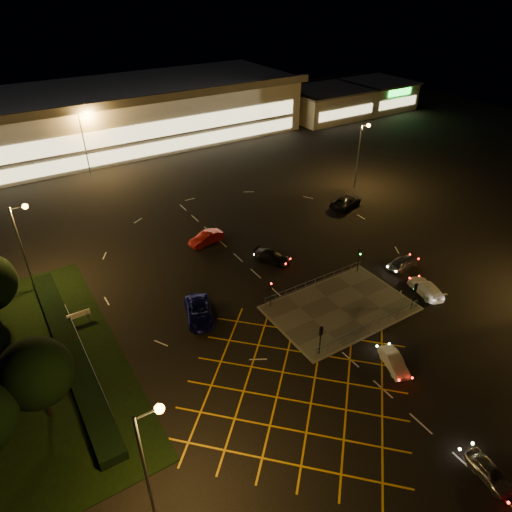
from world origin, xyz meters
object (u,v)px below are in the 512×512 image
car_queue_white (394,362)px  car_right_silver (403,262)px  car_circ_red (206,238)px  signal_nw (270,289)px  signal_ne (359,255)px  signal_se (415,291)px  car_near_silver (489,472)px  car_east_grey (346,202)px  car_approach_white (426,288)px  signal_sw (321,335)px  car_far_dkgrey (272,257)px  car_left_blue (199,312)px

car_queue_white → car_right_silver: bearing=59.6°
car_queue_white → car_circ_red: (-4.27, 27.70, 0.14)m
car_circ_red → car_queue_white: bearing=-0.5°
signal_nw → signal_ne: (12.00, 0.00, 0.00)m
signal_ne → car_circ_red: size_ratio=0.68×
signal_se → signal_ne: 7.99m
car_near_silver → car_right_silver: car_right_silver is taller
car_circ_red → car_near_silver: bearing=-6.1°
signal_se → car_east_grey: 23.98m
car_near_silver → car_east_grey: car_east_grey is taller
signal_nw → car_approach_white: signal_nw is taller
car_queue_white → car_approach_white: bearing=47.7°
car_approach_white → signal_nw: bearing=-9.9°
car_queue_white → car_approach_white: size_ratio=0.79×
signal_ne → car_circ_red: 19.15m
signal_sw → car_far_dkgrey: signal_sw is taller
signal_se → car_right_silver: signal_se is taller
signal_se → car_near_silver: signal_se is taller
signal_nw → car_left_blue: size_ratio=0.57×
signal_se → signal_ne: bearing=-90.0°
signal_sw → car_right_silver: size_ratio=0.73×
car_approach_white → signal_sw: bearing=18.2°
signal_sw → car_circ_red: signal_sw is taller
signal_ne → car_right_silver: signal_ne is taller
signal_sw → signal_ne: 14.41m
signal_sw → car_east_grey: size_ratio=0.56×
signal_sw → car_far_dkgrey: size_ratio=0.70×
car_left_blue → car_approach_white: size_ratio=1.17×
car_near_silver → car_queue_white: bearing=87.6°
signal_sw → car_east_grey: signal_sw is taller
car_approach_white → car_left_blue: bearing=-8.4°
car_far_dkgrey → car_approach_white: car_approach_white is taller
car_queue_white → car_right_silver: size_ratio=0.87×
car_near_silver → car_east_grey: bearing=70.7°
car_far_dkgrey → car_circ_red: (-4.71, 7.94, 0.10)m
car_circ_red → signal_sw: bearing=-10.0°
car_queue_white → signal_ne: bearing=79.2°
car_approach_white → car_circ_red: bearing=-41.3°
car_circ_red → car_approach_white: 26.65m
car_near_silver → car_circ_red: bearing=102.0°
car_left_blue → car_queue_white: bearing=-34.2°
signal_se → car_far_dkgrey: (-7.00, 15.11, -1.71)m
signal_se → signal_nw: size_ratio=1.00×
car_far_dkgrey → car_east_grey: 18.45m
car_far_dkgrey → car_near_silver: bearing=-123.3°
signal_ne → signal_se: bearing=-90.0°
car_left_blue → car_east_grey: (29.16, 11.26, 0.01)m
car_queue_white → car_circ_red: 28.03m
car_left_blue → car_approach_white: bearing=-3.8°
signal_sw → car_far_dkgrey: bearing=-108.3°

